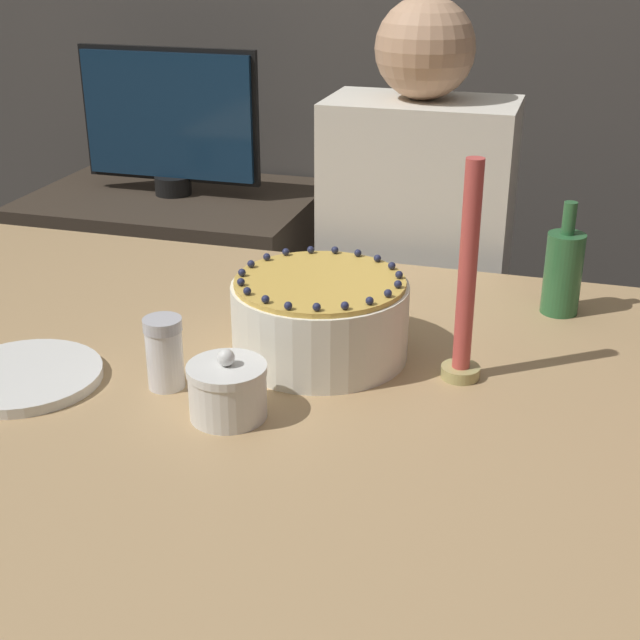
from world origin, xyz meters
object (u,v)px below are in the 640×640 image
object	(u,v)px
sugar_bowl	(228,390)
person_man_blue_shirt	(413,319)
sugar_shaker	(164,353)
tv_monitor	(169,120)
candle	(466,291)
bottle	(563,271)
cake	(320,318)

from	to	relation	value
sugar_bowl	person_man_blue_shirt	bearing A→B (deg)	83.40
sugar_shaker	person_man_blue_shirt	size ratio (longest dim) A/B	0.09
sugar_bowl	tv_monitor	bearing A→B (deg)	118.31
tv_monitor	sugar_bowl	bearing A→B (deg)	-61.69
candle	tv_monitor	xyz separation A→B (m)	(-0.93, 0.97, 0.01)
sugar_shaker	tv_monitor	bearing A→B (deg)	114.63
person_man_blue_shirt	sugar_shaker	bearing A→B (deg)	74.79
candle	person_man_blue_shirt	distance (m)	0.77
candle	tv_monitor	bearing A→B (deg)	133.64
candle	person_man_blue_shirt	bearing A→B (deg)	106.20
sugar_bowl	bottle	world-z (taller)	bottle
person_man_blue_shirt	tv_monitor	size ratio (longest dim) A/B	2.50
sugar_shaker	bottle	world-z (taller)	bottle
candle	cake	bearing A→B (deg)	176.21
sugar_bowl	candle	bearing A→B (deg)	35.33
bottle	tv_monitor	bearing A→B (deg)	147.46
bottle	candle	bearing A→B (deg)	-113.74
tv_monitor	sugar_shaker	bearing A→B (deg)	-65.37
candle	sugar_bowl	bearing A→B (deg)	-144.67
sugar_bowl	bottle	distance (m)	0.66
candle	tv_monitor	world-z (taller)	tv_monitor
sugar_shaker	candle	world-z (taller)	candle
sugar_shaker	tv_monitor	size ratio (longest dim) A/B	0.22
cake	bottle	distance (m)	0.45
sugar_shaker	bottle	size ratio (longest dim) A/B	0.54
sugar_shaker	candle	xyz separation A→B (m)	(0.41, 0.15, 0.09)
bottle	tv_monitor	distance (m)	1.25
candle	person_man_blue_shirt	size ratio (longest dim) A/B	0.27
tv_monitor	candle	bearing A→B (deg)	-46.36
person_man_blue_shirt	tv_monitor	distance (m)	0.87
sugar_shaker	candle	size ratio (longest dim) A/B	0.33
sugar_shaker	person_man_blue_shirt	bearing A→B (deg)	74.79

